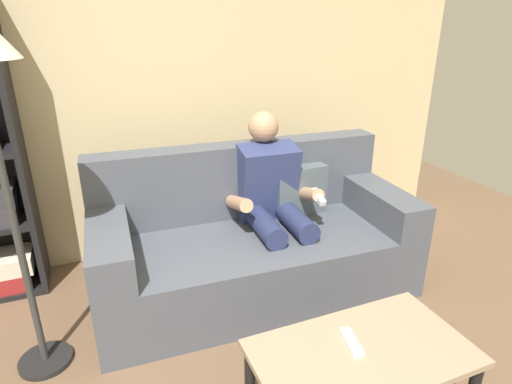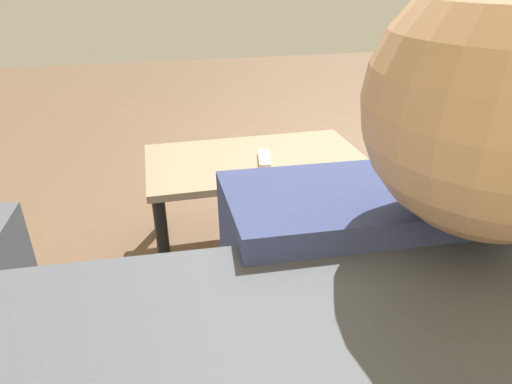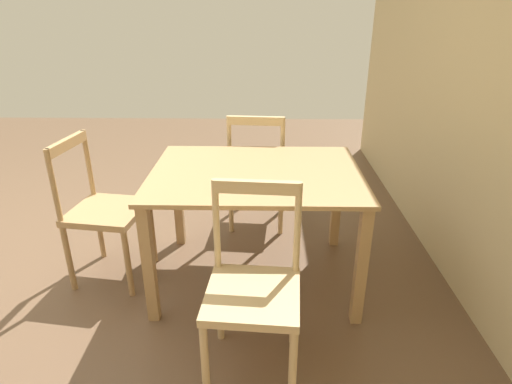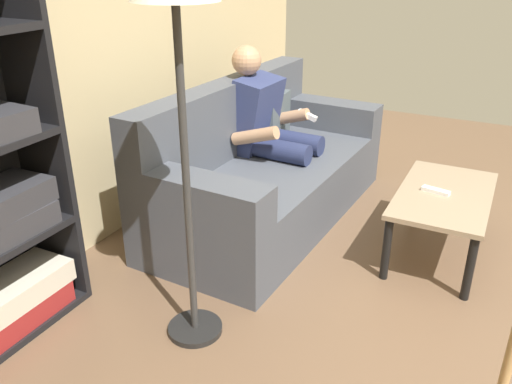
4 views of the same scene
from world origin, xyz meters
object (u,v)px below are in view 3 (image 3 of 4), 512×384
dining_chair_near_wall (253,289)px  dining_chair_by_doorway (258,170)px  dining_table (256,188)px  dining_chair_facing_couch (103,211)px

dining_chair_near_wall → dining_chair_by_doorway: size_ratio=1.00×
dining_table → dining_chair_facing_couch: bearing=-0.3°
dining_table → dining_chair_facing_couch: dining_chair_facing_couch is taller
dining_chair_facing_couch → dining_chair_by_doorway: 1.20m
dining_table → dining_chair_facing_couch: 0.96m
dining_table → dining_chair_by_doorway: bearing=-89.8°
dining_table → dining_chair_by_doorway: size_ratio=1.34×
dining_table → dining_chair_by_doorway: dining_chair_by_doorway is taller
dining_chair_by_doorway → dining_table: bearing=90.2°
dining_chair_near_wall → dining_chair_facing_couch: 1.20m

